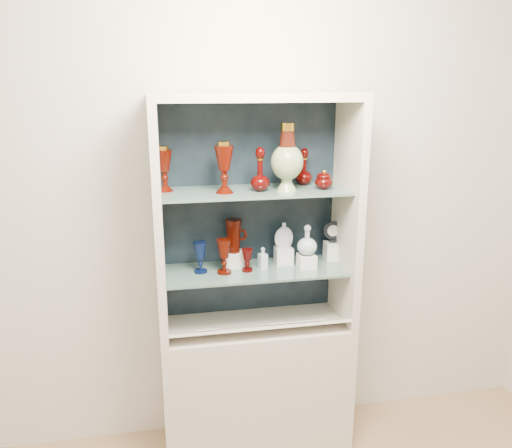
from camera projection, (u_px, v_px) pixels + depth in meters
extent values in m
cube|color=beige|center=(248.00, 195.00, 2.69)|extent=(3.50, 0.02, 2.80)
cube|color=beige|center=(256.00, 385.00, 2.76)|extent=(1.00, 0.40, 0.75)
cube|color=black|center=(249.00, 210.00, 2.68)|extent=(0.98, 0.02, 1.15)
cube|color=beige|center=(159.00, 224.00, 2.41)|extent=(0.04, 0.40, 1.15)
cube|color=beige|center=(347.00, 215.00, 2.58)|extent=(0.04, 0.40, 1.15)
cube|color=beige|center=(256.00, 97.00, 2.34)|extent=(1.00, 0.40, 0.04)
cube|color=slate|center=(255.00, 270.00, 2.59)|extent=(0.92, 0.34, 0.01)
cube|color=slate|center=(255.00, 191.00, 2.48)|extent=(0.92, 0.34, 0.01)
cube|color=beige|center=(260.00, 328.00, 2.54)|extent=(0.92, 0.17, 0.09)
cube|color=white|center=(206.00, 330.00, 2.49)|extent=(0.10, 0.06, 0.03)
cube|color=white|center=(277.00, 324.00, 2.55)|extent=(0.10, 0.06, 0.03)
cube|color=white|center=(314.00, 320.00, 2.59)|extent=(0.10, 0.06, 0.03)
cube|color=white|center=(294.00, 322.00, 2.57)|extent=(0.10, 0.06, 0.03)
cube|color=silver|center=(234.00, 259.00, 2.63)|extent=(0.10, 0.10, 0.08)
cube|color=silver|center=(284.00, 255.00, 2.67)|extent=(0.09, 0.09, 0.09)
cube|color=silver|center=(307.00, 261.00, 2.61)|extent=(0.09, 0.09, 0.07)
cube|color=silver|center=(332.00, 251.00, 2.72)|extent=(0.08, 0.08, 0.10)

